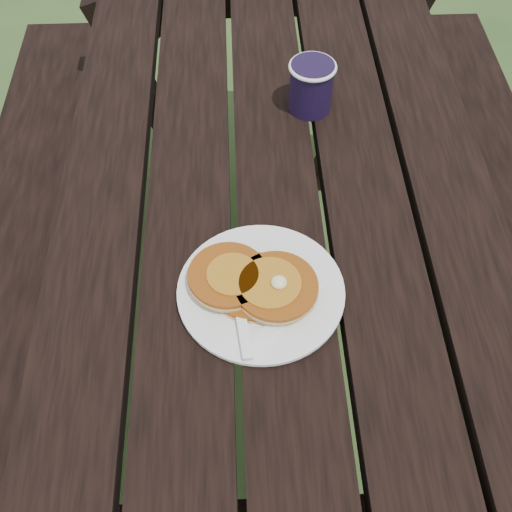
{
  "coord_description": "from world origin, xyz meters",
  "views": [
    {
      "loc": [
        -0.07,
        -0.84,
        1.56
      ],
      "look_at": [
        -0.04,
        -0.27,
        0.8
      ],
      "focal_mm": 45.0,
      "sensor_mm": 36.0,
      "label": 1
    }
  ],
  "objects_px": {
    "picnic_table": "(270,277)",
    "coffee_cup": "(311,84)",
    "plate": "(261,292)",
    "pancake_stack": "(253,283)"
  },
  "relations": [
    {
      "from": "picnic_table",
      "to": "coffee_cup",
      "type": "distance_m",
      "value": 0.46
    },
    {
      "from": "plate",
      "to": "coffee_cup",
      "type": "distance_m",
      "value": 0.44
    },
    {
      "from": "plate",
      "to": "pancake_stack",
      "type": "height_order",
      "value": "pancake_stack"
    },
    {
      "from": "coffee_cup",
      "to": "picnic_table",
      "type": "bearing_deg",
      "value": -120.7
    },
    {
      "from": "plate",
      "to": "pancake_stack",
      "type": "relative_size",
      "value": 1.27
    },
    {
      "from": "coffee_cup",
      "to": "pancake_stack",
      "type": "bearing_deg",
      "value": -106.42
    },
    {
      "from": "pancake_stack",
      "to": "coffee_cup",
      "type": "height_order",
      "value": "coffee_cup"
    },
    {
      "from": "plate",
      "to": "coffee_cup",
      "type": "height_order",
      "value": "coffee_cup"
    },
    {
      "from": "pancake_stack",
      "to": "coffee_cup",
      "type": "relative_size",
      "value": 1.98
    },
    {
      "from": "plate",
      "to": "picnic_table",
      "type": "bearing_deg",
      "value": 82.73
    }
  ]
}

